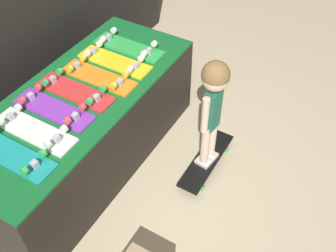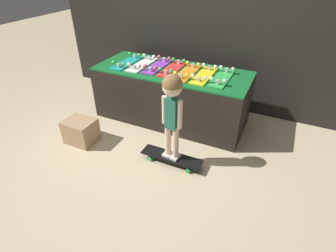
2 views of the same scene
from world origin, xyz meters
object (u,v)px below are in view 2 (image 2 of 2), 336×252
(skateboard_white_on_rack, at_px, (142,64))
(skateboard_red_on_rack, at_px, (172,68))
(skateboard_teal_on_rack, at_px, (127,62))
(skateboard_green_on_rack, at_px, (222,77))
(skateboard_purple_on_rack, at_px, (158,65))
(skateboard_yellow_on_rack, at_px, (204,75))
(skateboard_on_floor, at_px, (172,157))
(storage_box, at_px, (81,131))
(child, at_px, (172,103))
(skateboard_orange_on_rack, at_px, (187,72))

(skateboard_white_on_rack, xyz_separation_m, skateboard_red_on_rack, (0.46, 0.03, 0.00))
(skateboard_teal_on_rack, xyz_separation_m, skateboard_green_on_rack, (1.39, 0.03, 0.00))
(skateboard_green_on_rack, bearing_deg, skateboard_purple_on_rack, 178.46)
(skateboard_yellow_on_rack, relative_size, skateboard_on_floor, 0.87)
(skateboard_purple_on_rack, xyz_separation_m, storage_box, (-0.58, -1.07, -0.62))
(skateboard_on_floor, bearing_deg, skateboard_yellow_on_rack, 87.78)
(skateboard_purple_on_rack, relative_size, child, 0.63)
(skateboard_teal_on_rack, height_order, child, child)
(skateboard_on_floor, height_order, child, child)
(skateboard_teal_on_rack, distance_m, skateboard_green_on_rack, 1.39)
(skateboard_on_floor, bearing_deg, skateboard_orange_on_rack, 102.27)
(storage_box, bearing_deg, child, 5.20)
(skateboard_purple_on_rack, xyz_separation_m, child, (0.66, -0.95, 0.03))
(skateboard_purple_on_rack, xyz_separation_m, skateboard_red_on_rack, (0.23, -0.01, 0.00))
(skateboard_white_on_rack, height_order, skateboard_on_floor, skateboard_white_on_rack)
(skateboard_green_on_rack, bearing_deg, skateboard_teal_on_rack, -178.60)
(skateboard_purple_on_rack, xyz_separation_m, skateboard_yellow_on_rack, (0.69, -0.04, 0.00))
(skateboard_on_floor, xyz_separation_m, storage_box, (-1.24, -0.11, 0.08))
(skateboard_red_on_rack, height_order, skateboard_orange_on_rack, same)
(storage_box, bearing_deg, skateboard_on_floor, 5.20)
(skateboard_red_on_rack, bearing_deg, skateboard_on_floor, -65.71)
(skateboard_purple_on_rack, distance_m, skateboard_green_on_rack, 0.93)
(skateboard_white_on_rack, height_order, storage_box, skateboard_white_on_rack)
(skateboard_purple_on_rack, height_order, storage_box, skateboard_purple_on_rack)
(skateboard_teal_on_rack, bearing_deg, child, -38.58)
(skateboard_red_on_rack, height_order, skateboard_green_on_rack, same)
(skateboard_green_on_rack, height_order, child, child)
(skateboard_purple_on_rack, height_order, skateboard_on_floor, skateboard_purple_on_rack)
(skateboard_white_on_rack, relative_size, skateboard_orange_on_rack, 1.00)
(skateboard_yellow_on_rack, bearing_deg, skateboard_white_on_rack, 179.38)
(skateboard_red_on_rack, distance_m, skateboard_orange_on_rack, 0.24)
(skateboard_red_on_rack, bearing_deg, skateboard_orange_on_rack, -11.09)
(skateboard_yellow_on_rack, distance_m, skateboard_on_floor, 1.15)
(skateboard_white_on_rack, relative_size, skateboard_yellow_on_rack, 1.00)
(skateboard_teal_on_rack, xyz_separation_m, skateboard_white_on_rack, (0.23, 0.03, 0.00))
(skateboard_teal_on_rack, distance_m, skateboard_on_floor, 1.60)
(skateboard_teal_on_rack, relative_size, storage_box, 1.69)
(skateboard_white_on_rack, bearing_deg, skateboard_teal_on_rack, -173.37)
(skateboard_teal_on_rack, bearing_deg, skateboard_red_on_rack, 4.32)
(skateboard_red_on_rack, bearing_deg, skateboard_white_on_rack, -176.85)
(skateboard_green_on_rack, relative_size, child, 0.63)
(skateboard_green_on_rack, distance_m, skateboard_on_floor, 1.19)
(skateboard_white_on_rack, height_order, skateboard_purple_on_rack, same)
(skateboard_yellow_on_rack, height_order, child, child)
(skateboard_red_on_rack, xyz_separation_m, skateboard_orange_on_rack, (0.23, -0.05, 0.00))
(skateboard_teal_on_rack, distance_m, skateboard_white_on_rack, 0.23)
(skateboard_yellow_on_rack, distance_m, storage_box, 1.75)
(skateboard_teal_on_rack, bearing_deg, storage_box, -96.74)
(storage_box, bearing_deg, skateboard_teal_on_rack, 83.26)
(skateboard_teal_on_rack, distance_m, child, 1.44)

